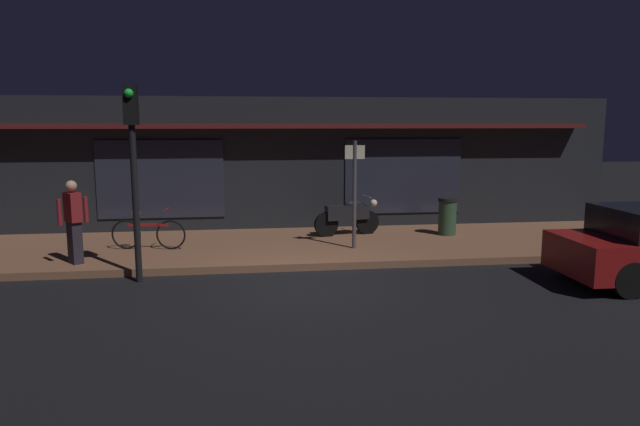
% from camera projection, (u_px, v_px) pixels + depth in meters
% --- Properties ---
extents(ground_plane, '(60.00, 60.00, 0.00)m').
position_uv_depth(ground_plane, '(306.00, 285.00, 10.52)').
color(ground_plane, black).
extents(sidewalk_slab, '(18.00, 4.00, 0.15)m').
position_uv_depth(sidewalk_slab, '(292.00, 246.00, 13.45)').
color(sidewalk_slab, brown).
rests_on(sidewalk_slab, ground_plane).
extents(storefront_building, '(18.00, 3.30, 3.60)m').
position_uv_depth(storefront_building, '(282.00, 162.00, 16.50)').
color(storefront_building, black).
rests_on(storefront_building, ground_plane).
extents(motorcycle, '(1.69, 0.62, 0.97)m').
position_uv_depth(motorcycle, '(348.00, 215.00, 14.36)').
color(motorcycle, black).
rests_on(motorcycle, sidewalk_slab).
extents(bicycle_parked, '(1.65, 0.42, 0.91)m').
position_uv_depth(bicycle_parked, '(148.00, 233.00, 12.77)').
color(bicycle_parked, black).
rests_on(bicycle_parked, sidewalk_slab).
extents(person_photographer, '(0.53, 0.45, 1.67)m').
position_uv_depth(person_photographer, '(73.00, 220.00, 11.39)').
color(person_photographer, '#28232D').
rests_on(person_photographer, sidewalk_slab).
extents(sign_post, '(0.44, 0.09, 2.40)m').
position_uv_depth(sign_post, '(354.00, 188.00, 12.73)').
color(sign_post, '#47474C').
rests_on(sign_post, sidewalk_slab).
extents(trash_bin, '(0.48, 0.48, 0.93)m').
position_uv_depth(trash_bin, '(447.00, 216.00, 14.41)').
color(trash_bin, '#2D4C33').
rests_on(trash_bin, sidewalk_slab).
extents(traffic_light_pole, '(0.24, 0.33, 3.60)m').
position_uv_depth(traffic_light_pole, '(133.00, 149.00, 10.36)').
color(traffic_light_pole, black).
rests_on(traffic_light_pole, ground_plane).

